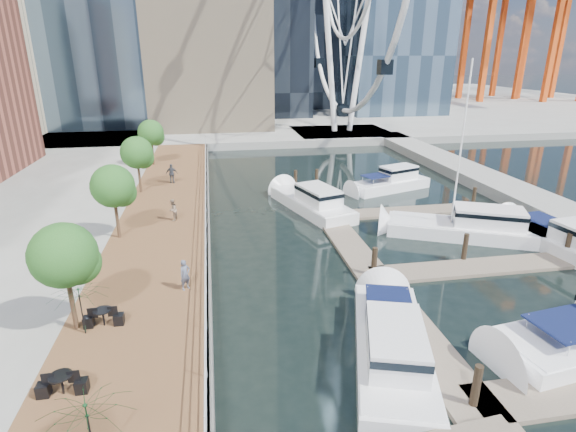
% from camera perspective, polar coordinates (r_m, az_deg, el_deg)
% --- Properties ---
extents(ground, '(520.00, 520.00, 0.00)m').
position_cam_1_polar(ground, '(18.43, 10.47, -19.83)').
color(ground, black).
rests_on(ground, ground).
extents(boardwalk, '(6.00, 60.00, 1.00)m').
position_cam_1_polar(boardwalk, '(30.52, -15.75, -2.48)').
color(boardwalk, brown).
rests_on(boardwalk, ground).
extents(seawall, '(0.25, 60.00, 1.00)m').
position_cam_1_polar(seawall, '(30.33, -10.11, -2.17)').
color(seawall, '#595954').
rests_on(seawall, ground).
extents(land_far, '(200.00, 114.00, 1.00)m').
position_cam_1_polar(land_far, '(115.87, -7.28, 14.03)').
color(land_far, gray).
rests_on(land_far, ground).
extents(breakwater, '(4.00, 60.00, 1.00)m').
position_cam_1_polar(breakwater, '(43.31, 26.71, 2.66)').
color(breakwater, gray).
rests_on(breakwater, ground).
extents(pier, '(14.00, 12.00, 1.00)m').
position_cam_1_polar(pier, '(68.96, 6.84, 10.26)').
color(pier, gray).
rests_on(pier, ground).
extents(railing, '(0.10, 60.00, 1.05)m').
position_cam_1_polar(railing, '(29.97, -10.42, -0.36)').
color(railing, white).
rests_on(railing, boardwalk).
extents(floating_docks, '(16.00, 34.00, 2.60)m').
position_cam_1_polar(floating_docks, '(29.03, 18.73, -3.99)').
color(floating_docks, '#6D6051').
rests_on(floating_docks, ground).
extents(port_cranes, '(40.00, 52.00, 38.00)m').
position_cam_1_polar(port_cranes, '(131.43, 25.95, 21.53)').
color(port_cranes, '#D84C14').
rests_on(port_cranes, ground).
extents(street_trees, '(2.60, 42.60, 4.60)m').
position_cam_1_polar(street_trees, '(28.79, -21.37, 3.54)').
color(street_trees, '#3F2B1C').
rests_on(street_trees, ground).
extents(cafe_tables, '(2.50, 13.70, 0.74)m').
position_cam_1_polar(cafe_tables, '(15.97, -27.34, -22.94)').
color(cafe_tables, black).
rests_on(cafe_tables, ground).
extents(pedestrian_near, '(0.66, 0.63, 1.52)m').
position_cam_1_polar(pedestrian_near, '(22.18, -12.95, -7.28)').
color(pedestrian_near, '#4B5165').
rests_on(pedestrian_near, boardwalk).
extents(pedestrian_mid, '(0.77, 0.87, 1.50)m').
position_cam_1_polar(pedestrian_mid, '(31.47, -14.45, 0.75)').
color(pedestrian_mid, '#89715E').
rests_on(pedestrian_mid, boardwalk).
extents(pedestrian_far, '(1.06, 0.54, 1.73)m').
position_cam_1_polar(pedestrian_far, '(40.91, -14.54, 5.24)').
color(pedestrian_far, '#32363E').
rests_on(pedestrian_far, boardwalk).
extents(moored_yachts, '(19.71, 38.04, 11.50)m').
position_cam_1_polar(moored_yachts, '(31.22, 20.44, -3.50)').
color(moored_yachts, white).
rests_on(moored_yachts, ground).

